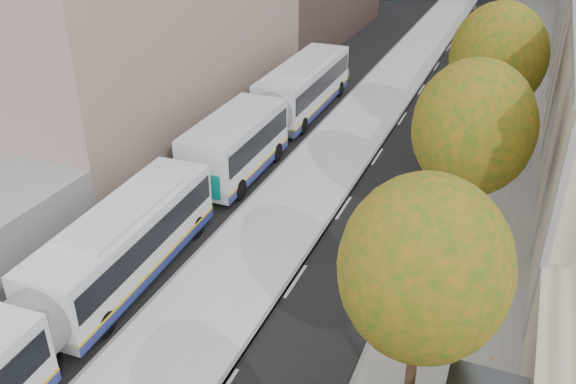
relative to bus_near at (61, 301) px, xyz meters
The scene contains 8 objects.
bus_platform 23.04m from the bus_near, 81.05° to the left, with size 4.25×150.00×0.15m, color silver.
sidewalk 25.54m from the bus_near, 62.99° to the left, with size 4.75×150.00×0.08m, color gray.
tree_c 11.69m from the bus_near, ahead, with size 4.20×4.20×7.28m.
tree_d 15.24m from the bus_near, 41.31° to the left, with size 4.40×4.40×7.60m.
tree_e 22.13m from the bus_near, 59.44° to the left, with size 4.60×4.60×7.92m.
bus_near is the anchor object (origin of this frame).
bus_far 18.50m from the bus_near, 90.76° to the left, with size 2.87×18.37×3.06m.
distant_car 28.09m from the bus_near, 91.08° to the left, with size 1.57×3.90×1.33m, color #BDBDBD.
Camera 1 is at (5.07, 0.69, 13.76)m, focal length 38.00 mm.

